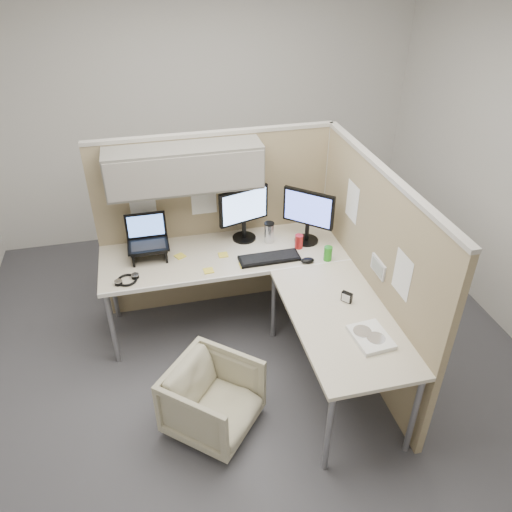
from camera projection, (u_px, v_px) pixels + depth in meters
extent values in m
plane|color=#3F3F44|center=(251.00, 361.00, 4.07)|extent=(4.50, 4.50, 0.00)
cube|color=#9A8865|center=(216.00, 224.00, 4.35)|extent=(2.00, 0.05, 1.60)
cube|color=#A8A399|center=(212.00, 133.00, 3.90)|extent=(2.00, 0.06, 0.03)
cube|color=slate|center=(184.00, 167.00, 3.83)|extent=(1.20, 0.34, 0.34)
cube|color=gray|center=(187.00, 176.00, 3.69)|extent=(1.18, 0.01, 0.30)
plane|color=white|center=(142.00, 196.00, 4.01)|extent=(0.26, 0.00, 0.26)
plane|color=white|center=(204.00, 198.00, 4.15)|extent=(0.26, 0.00, 0.26)
cube|color=#9A8865|center=(371.00, 273.00, 3.73)|extent=(0.05, 2.00, 1.60)
cube|color=#A8A399|center=(386.00, 172.00, 3.28)|extent=(0.06, 2.00, 0.03)
cube|color=#A8A399|center=(325.00, 211.00, 4.54)|extent=(0.06, 0.06, 1.60)
cube|color=silver|center=(379.00, 267.00, 3.51)|extent=(0.02, 0.20, 0.12)
cube|color=gray|center=(377.00, 267.00, 3.51)|extent=(0.00, 0.16, 0.09)
plane|color=white|center=(352.00, 202.00, 3.83)|extent=(0.00, 0.26, 0.26)
plane|color=white|center=(402.00, 275.00, 3.19)|extent=(0.00, 0.26, 0.26)
cube|color=beige|center=(224.00, 254.00, 4.10)|extent=(2.00, 0.68, 0.03)
cube|color=beige|center=(342.00, 319.00, 3.42)|extent=(0.68, 1.30, 0.03)
cube|color=white|center=(232.00, 277.00, 3.82)|extent=(2.00, 0.02, 0.03)
cylinder|color=gray|center=(113.00, 328.00, 3.88)|extent=(0.04, 0.04, 0.70)
cylinder|color=gray|center=(113.00, 285.00, 4.35)|extent=(0.04, 0.04, 0.70)
cylinder|color=gray|center=(328.00, 433.00, 3.08)|extent=(0.04, 0.04, 0.70)
cylinder|color=gray|center=(414.00, 415.00, 3.19)|extent=(0.04, 0.04, 0.70)
cylinder|color=gray|center=(274.00, 304.00, 4.13)|extent=(0.04, 0.04, 0.70)
imported|color=#C1B79A|center=(213.00, 397.00, 3.40)|extent=(0.75, 0.76, 0.57)
cylinder|color=black|center=(244.00, 238.00, 4.27)|extent=(0.20, 0.20, 0.02)
cylinder|color=black|center=(244.00, 229.00, 4.23)|extent=(0.04, 0.04, 0.15)
cube|color=black|center=(244.00, 206.00, 4.10)|extent=(0.43, 0.16, 0.30)
cube|color=#8EB5F6|center=(245.00, 207.00, 4.09)|extent=(0.38, 0.12, 0.26)
cylinder|color=black|center=(306.00, 240.00, 4.24)|extent=(0.20, 0.20, 0.02)
cylinder|color=black|center=(307.00, 232.00, 4.19)|extent=(0.04, 0.04, 0.15)
cube|color=black|center=(308.00, 208.00, 4.07)|extent=(0.35, 0.32, 0.30)
cube|color=#5468E6|center=(307.00, 209.00, 4.05)|extent=(0.30, 0.27, 0.26)
cube|color=black|center=(149.00, 247.00, 3.96)|extent=(0.28, 0.23, 0.01)
cube|color=black|center=(133.00, 254.00, 3.96)|extent=(0.02, 0.21, 0.11)
cube|color=black|center=(165.00, 250.00, 4.01)|extent=(0.02, 0.21, 0.11)
cube|color=black|center=(148.00, 246.00, 3.95)|extent=(0.32, 0.23, 0.02)
cube|color=black|center=(146.00, 225.00, 4.00)|extent=(0.32, 0.05, 0.21)
cube|color=#598CF2|center=(146.00, 226.00, 3.99)|extent=(0.28, 0.04, 0.17)
cube|color=black|center=(269.00, 258.00, 4.00)|extent=(0.49, 0.17, 0.02)
ellipsoid|color=black|center=(308.00, 260.00, 3.96)|extent=(0.11, 0.08, 0.04)
cylinder|color=silver|center=(269.00, 233.00, 4.18)|extent=(0.08, 0.08, 0.17)
cylinder|color=black|center=(269.00, 224.00, 4.13)|extent=(0.09, 0.09, 0.01)
cylinder|color=#268C1E|center=(328.00, 253.00, 3.97)|extent=(0.07, 0.07, 0.12)
cylinder|color=#B21E1E|center=(299.00, 242.00, 4.12)|extent=(0.07, 0.07, 0.12)
cube|color=yellow|center=(208.00, 271.00, 3.87)|extent=(0.08, 0.08, 0.01)
cube|color=yellow|center=(244.00, 265.00, 3.93)|extent=(0.08, 0.08, 0.01)
cube|color=yellow|center=(223.00, 255.00, 4.05)|extent=(0.08, 0.08, 0.01)
cube|color=yellow|center=(180.00, 256.00, 4.04)|extent=(0.10, 0.10, 0.01)
torus|color=black|center=(127.00, 280.00, 3.75)|extent=(0.20, 0.20, 0.02)
cylinder|color=black|center=(118.00, 283.00, 3.72)|extent=(0.06, 0.06, 0.03)
cylinder|color=black|center=(135.00, 276.00, 3.78)|extent=(0.06, 0.06, 0.03)
cube|color=white|center=(371.00, 337.00, 3.22)|extent=(0.24, 0.30, 0.03)
cylinder|color=silver|center=(376.00, 338.00, 3.19)|extent=(0.12, 0.12, 0.00)
cylinder|color=silver|center=(362.00, 331.00, 3.25)|extent=(0.12, 0.12, 0.00)
cube|color=black|center=(347.00, 297.00, 3.53)|extent=(0.07, 0.08, 0.08)
cube|color=white|center=(346.00, 298.00, 3.52)|extent=(0.04, 0.05, 0.06)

